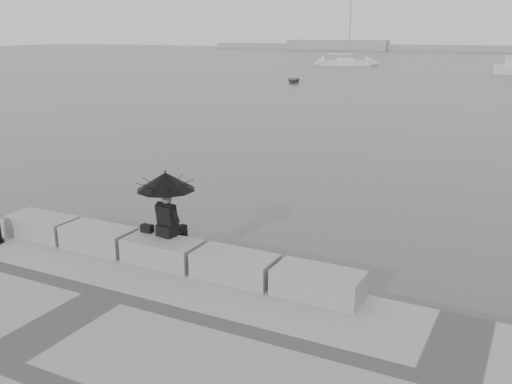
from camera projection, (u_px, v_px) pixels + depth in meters
The scene contains 11 objects.
ground at pixel (177, 277), 12.25m from camera, with size 360.00×360.00×0.00m, color #484B4D.
stone_block_far_left at pixel (42, 226), 13.16m from camera, with size 1.60×0.80×0.50m, color gray.
stone_block_left at pixel (99, 238), 12.41m from camera, with size 1.60×0.80×0.50m, color gray.
stone_block_centre at pixel (163, 251), 11.66m from camera, with size 1.60×0.80×0.50m, color gray.
stone_block_right at pixel (235, 266), 10.92m from camera, with size 1.60×0.80×0.50m, color gray.
stone_block_far_right at pixel (318, 284), 10.17m from camera, with size 1.60×0.80×0.50m, color gray.
seated_person at pixel (166, 189), 11.58m from camera, with size 1.21×1.21×1.39m.
bag at pixel (147, 228), 12.02m from camera, with size 0.26×0.15×0.17m, color black.
distant_landmass at pixel (493, 48), 147.92m from camera, with size 180.00×8.00×2.80m.
sailboat_left at pixel (345, 62), 87.91m from camera, with size 7.74×4.83×12.90m.
dinghy at pixel (294, 80), 59.09m from camera, with size 2.83×1.20×0.48m, color slate.
Camera 1 is at (6.68, -9.27, 5.09)m, focal length 40.00 mm.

